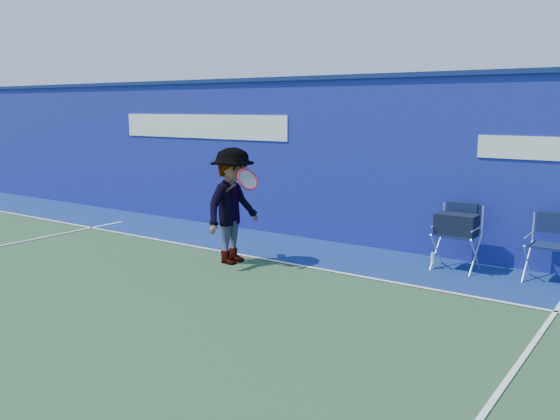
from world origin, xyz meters
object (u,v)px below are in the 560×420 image
Objects in this scene: tennis_player at (233,206)px; directors_chair_right at (549,261)px; water_bottle at (433,261)px; directors_chair_left at (456,242)px.

directors_chair_right is at bearing 21.81° from tennis_player.
directors_chair_right is 3.89× the size of water_bottle.
water_bottle is 3.29m from tennis_player.
tennis_player is (-3.12, -1.65, 0.50)m from directors_chair_left.
water_bottle is at bearing 28.03° from tennis_player.
directors_chair_right is 1.66m from water_bottle.
directors_chair_right is (1.32, 0.13, -0.13)m from directors_chair_left.
directors_chair_left is 0.55× the size of tennis_player.
directors_chair_left is 3.56m from tennis_player.
directors_chair_left reaches higher than directors_chair_right.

